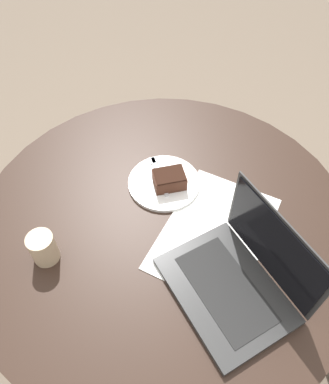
# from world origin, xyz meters

# --- Properties ---
(ground_plane) EXTENTS (12.00, 12.00, 0.00)m
(ground_plane) POSITION_xyz_m (0.00, 0.00, 0.00)
(ground_plane) COLOR #6B5B4C
(dining_table) EXTENTS (1.14, 1.14, 0.74)m
(dining_table) POSITION_xyz_m (0.00, 0.00, 0.59)
(dining_table) COLOR black
(dining_table) RESTS_ON ground_plane
(paper_document) EXTENTS (0.42, 0.31, 0.00)m
(paper_document) POSITION_xyz_m (-0.03, 0.15, 0.74)
(paper_document) COLOR white
(paper_document) RESTS_ON dining_table
(plate) EXTENTS (0.23, 0.23, 0.01)m
(plate) POSITION_xyz_m (-0.11, -0.07, 0.75)
(plate) COLOR white
(plate) RESTS_ON dining_table
(cake_slice) EXTENTS (0.12, 0.12, 0.05)m
(cake_slice) POSITION_xyz_m (-0.11, -0.05, 0.78)
(cake_slice) COLOR #472619
(cake_slice) RESTS_ON plate
(fork) EXTENTS (0.13, 0.14, 0.00)m
(fork) POSITION_xyz_m (-0.13, -0.11, 0.76)
(fork) COLOR silver
(fork) RESTS_ON plate
(coffee_glass) EXTENTS (0.07, 0.07, 0.09)m
(coffee_glass) POSITION_xyz_m (0.28, -0.21, 0.79)
(coffee_glass) COLOR #C6AD89
(coffee_glass) RESTS_ON dining_table
(laptop) EXTENTS (0.38, 0.41, 0.24)m
(laptop) POSITION_xyz_m (0.09, 0.27, 0.78)
(laptop) COLOR #2D2D2D
(laptop) RESTS_ON dining_table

